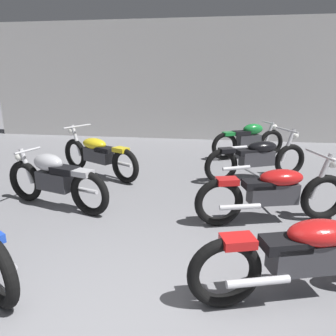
{
  "coord_description": "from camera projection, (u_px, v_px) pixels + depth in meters",
  "views": [
    {
      "loc": [
        0.72,
        -1.67,
        1.97
      ],
      "look_at": [
        0.0,
        3.14,
        0.55
      ],
      "focal_mm": 33.88,
      "sensor_mm": 36.0,
      "label": 1
    }
  ],
  "objects": [
    {
      "name": "motorcycle_right_row_0",
      "position": [
        308.0,
        254.0,
        2.81
      ],
      "size": [
        2.11,
        0.9,
        0.97
      ],
      "color": "black",
      "rests_on": "ground"
    },
    {
      "name": "back_wall",
      "position": [
        194.0,
        81.0,
        9.81
      ],
      "size": [
        13.22,
        0.24,
        3.6
      ],
      "primitive_type": "cube",
      "color": "#BCBAB7",
      "rests_on": "ground"
    },
    {
      "name": "motorcycle_right_row_1",
      "position": [
        274.0,
        192.0,
        4.3
      ],
      "size": [
        2.12,
        0.86,
        0.97
      ],
      "color": "black",
      "rests_on": "ground"
    },
    {
      "name": "motorcycle_left_row_1",
      "position": [
        54.0,
        179.0,
        4.81
      ],
      "size": [
        1.92,
        0.73,
        0.88
      ],
      "color": "black",
      "rests_on": "ground"
    },
    {
      "name": "motorcycle_right_row_2",
      "position": [
        258.0,
        157.0,
        6.12
      ],
      "size": [
        2.02,
        1.07,
        0.97
      ],
      "color": "black",
      "rests_on": "ground"
    },
    {
      "name": "motorcycle_left_row_2",
      "position": [
        98.0,
        154.0,
        6.38
      ],
      "size": [
        1.95,
        1.17,
        0.97
      ],
      "color": "black",
      "rests_on": "ground"
    },
    {
      "name": "motorcycle_right_row_3",
      "position": [
        249.0,
        140.0,
        7.77
      ],
      "size": [
        1.82,
        0.96,
        0.88
      ],
      "color": "black",
      "rests_on": "ground"
    }
  ]
}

